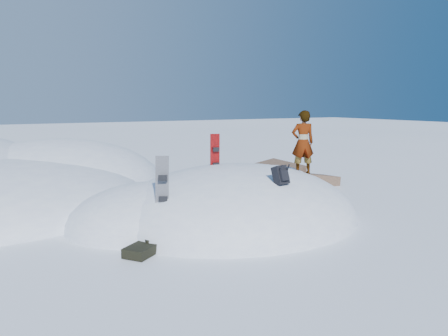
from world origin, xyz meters
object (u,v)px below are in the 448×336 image
snowboard_dark (162,191)px  backpack (281,175)px  snowboard_red (215,159)px  person (303,143)px

snowboard_dark → backpack: snowboard_dark is taller
snowboard_red → person: (2.42, -0.80, 0.41)m
snowboard_red → snowboard_dark: 2.57m
snowboard_red → snowboard_dark: size_ratio=0.88×
snowboard_dark → person: person is taller
snowboard_red → snowboard_dark: (-2.11, -1.39, -0.45)m
snowboard_red → backpack: 2.32m
person → backpack: bearing=57.8°
backpack → person: bearing=30.8°
snowboard_red → person: person is taller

